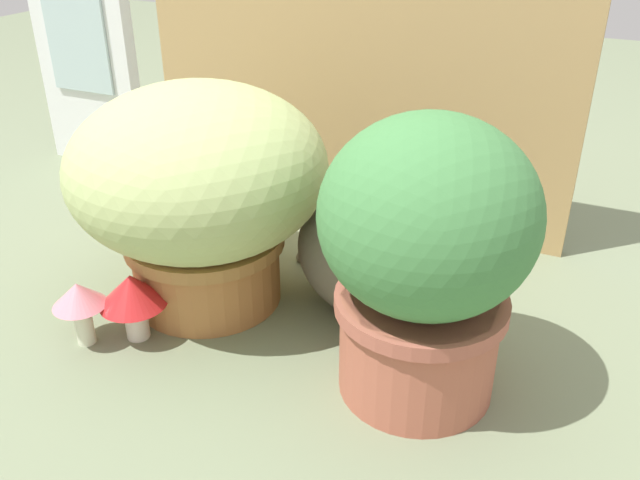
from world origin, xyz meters
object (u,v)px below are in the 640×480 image
cat (361,255)px  grass_planter (200,185)px  leafy_planter (425,253)px  mushroom_ornament_pink (79,300)px  mushroom_ornament_red (132,294)px

cat → grass_planter: bearing=-164.6°
leafy_planter → mushroom_ornament_pink: 0.60m
mushroom_ornament_pink → cat: bearing=36.0°
mushroom_ornament_red → leafy_planter: bearing=9.2°
cat → mushroom_ornament_red: cat is taller
mushroom_ornament_pink → mushroom_ornament_red: 0.09m
grass_planter → mushroom_ornament_red: grass_planter is taller
grass_planter → cat: 0.32m
leafy_planter → mushroom_ornament_red: size_ratio=3.53×
cat → mushroom_ornament_red: (-0.33, -0.24, -0.03)m
grass_planter → leafy_planter: leafy_planter is taller
leafy_planter → cat: bearing=134.6°
grass_planter → leafy_planter: bearing=-10.7°
mushroom_ornament_pink → mushroom_ornament_red: bearing=35.3°
cat → mushroom_ornament_red: bearing=-143.8°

